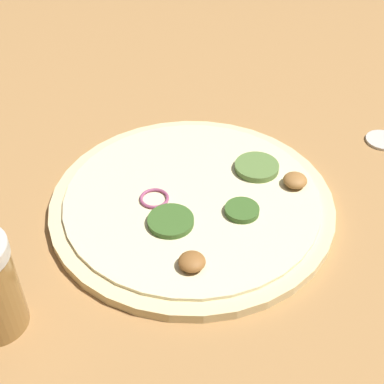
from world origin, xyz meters
TOP-DOWN VIEW (x-y plane):
  - ground_plane at (0.00, 0.00)m, footprint 3.00×3.00m
  - pizza at (-0.00, -0.00)m, footprint 0.30×0.30m
  - loose_cap at (-0.10, -0.25)m, footprint 0.04×0.04m

SIDE VIEW (x-z plane):
  - ground_plane at x=0.00m, z-range 0.00..0.00m
  - loose_cap at x=-0.10m, z-range 0.00..0.01m
  - pizza at x=0.00m, z-range -0.01..0.02m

